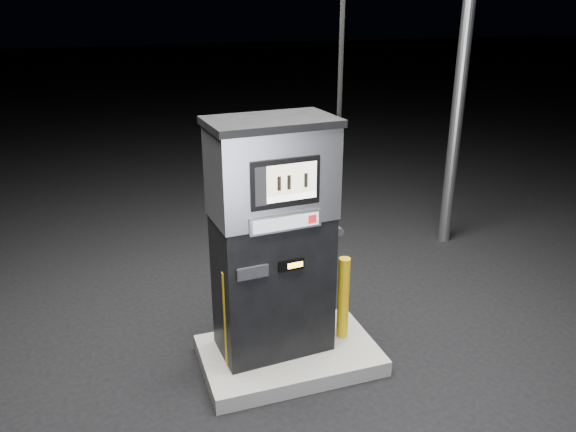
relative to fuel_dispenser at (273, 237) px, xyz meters
name	(u,v)px	position (x,y,z in m)	size (l,w,h in m)	color
ground	(289,362)	(0.12, -0.10, -1.25)	(80.00, 80.00, 0.00)	black
pump_island	(289,355)	(0.12, -0.10, -1.17)	(1.60, 1.00, 0.15)	#60615C
fuel_dispenser	(273,237)	(0.00, 0.00, 0.00)	(1.19, 0.70, 4.42)	black
bollard_left	(231,319)	(-0.43, -0.15, -0.64)	(0.12, 0.12, 0.91)	#C7980B
bollard_right	(343,298)	(0.67, -0.06, -0.69)	(0.11, 0.11, 0.82)	#C7980B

